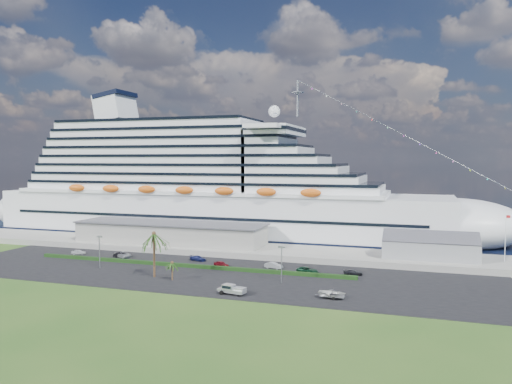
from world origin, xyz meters
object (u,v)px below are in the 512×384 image
(parked_car_3, at_px, (198,258))
(pickup_truck, at_px, (232,289))
(boat_trailer, at_px, (332,293))
(cruise_ship, at_px, (210,191))

(parked_car_3, xyz_separation_m, pickup_truck, (20.89, -28.77, 0.41))
(parked_car_3, xyz_separation_m, boat_trailer, (41.08, -25.68, 0.48))
(pickup_truck, height_order, boat_trailer, pickup_truck)
(cruise_ship, height_order, boat_trailer, cruise_ship)
(boat_trailer, bearing_deg, cruise_ship, 129.81)
(pickup_truck, bearing_deg, cruise_ship, 116.61)
(cruise_ship, xyz_separation_m, parked_car_3, (13.42, -39.71, -15.88))
(pickup_truck, distance_m, boat_trailer, 20.43)
(cruise_ship, bearing_deg, boat_trailer, -50.19)
(cruise_ship, distance_m, boat_trailer, 86.51)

